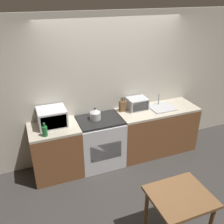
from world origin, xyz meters
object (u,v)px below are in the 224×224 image
at_px(dining_table, 179,203).
at_px(kettle, 95,114).
at_px(toaster_oven, 137,104).
at_px(stove_range, 100,142).
at_px(microwave, 52,117).
at_px(bottle, 45,131).

bearing_deg(dining_table, kettle, 102.77).
bearing_deg(dining_table, toaster_oven, 78.21).
relative_size(kettle, dining_table, 0.29).
relative_size(stove_range, microwave, 2.01).
bearing_deg(stove_range, dining_table, -78.85).
bearing_deg(toaster_oven, dining_table, -101.79).
height_order(kettle, toaster_oven, kettle).
distance_m(stove_range, kettle, 0.55).
distance_m(kettle, bottle, 0.90).
distance_m(stove_range, bottle, 1.10).
height_order(stove_range, toaster_oven, toaster_oven).
xyz_separation_m(stove_range, dining_table, (0.36, -1.84, 0.17)).
relative_size(stove_range, toaster_oven, 2.54).
xyz_separation_m(stove_range, toaster_oven, (0.78, 0.14, 0.56)).
bearing_deg(microwave, bottle, -118.57).
bearing_deg(kettle, dining_table, -77.23).
bearing_deg(toaster_oven, microwave, -178.03).
distance_m(kettle, toaster_oven, 0.85).
relative_size(bottle, toaster_oven, 0.62).
bearing_deg(stove_range, microwave, 173.33).
relative_size(microwave, bottle, 2.06).
bearing_deg(bottle, kettle, 15.65).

